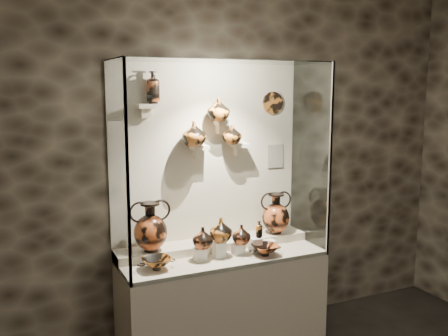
# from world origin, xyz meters

# --- Properties ---
(wall_back) EXTENTS (5.00, 0.02, 3.20)m
(wall_back) POSITION_xyz_m (0.00, 2.50, 1.60)
(wall_back) COLOR #2B231B
(wall_back) RESTS_ON ground
(plinth) EXTENTS (1.70, 0.60, 0.80)m
(plinth) POSITION_xyz_m (0.00, 2.18, 0.40)
(plinth) COLOR beige
(plinth) RESTS_ON floor
(front_tier) EXTENTS (1.68, 0.58, 0.03)m
(front_tier) POSITION_xyz_m (0.00, 2.18, 0.82)
(front_tier) COLOR beige
(front_tier) RESTS_ON plinth
(rear_tier) EXTENTS (1.70, 0.25, 0.10)m
(rear_tier) POSITION_xyz_m (0.00, 2.35, 0.85)
(rear_tier) COLOR beige
(rear_tier) RESTS_ON plinth
(back_panel) EXTENTS (1.70, 0.03, 1.60)m
(back_panel) POSITION_xyz_m (0.00, 2.50, 1.60)
(back_panel) COLOR beige
(back_panel) RESTS_ON plinth
(glass_front) EXTENTS (1.70, 0.01, 1.60)m
(glass_front) POSITION_xyz_m (0.00, 1.88, 1.60)
(glass_front) COLOR white
(glass_front) RESTS_ON plinth
(glass_left) EXTENTS (0.01, 0.60, 1.60)m
(glass_left) POSITION_xyz_m (-0.85, 2.18, 1.60)
(glass_left) COLOR white
(glass_left) RESTS_ON plinth
(glass_right) EXTENTS (0.01, 0.60, 1.60)m
(glass_right) POSITION_xyz_m (0.85, 2.18, 1.60)
(glass_right) COLOR white
(glass_right) RESTS_ON plinth
(glass_top) EXTENTS (1.70, 0.60, 0.01)m
(glass_top) POSITION_xyz_m (0.00, 2.18, 2.40)
(glass_top) COLOR white
(glass_top) RESTS_ON back_panel
(frame_post_left) EXTENTS (0.02, 0.02, 1.60)m
(frame_post_left) POSITION_xyz_m (-0.84, 1.89, 1.60)
(frame_post_left) COLOR gray
(frame_post_left) RESTS_ON plinth
(frame_post_right) EXTENTS (0.02, 0.02, 1.60)m
(frame_post_right) POSITION_xyz_m (0.84, 1.89, 1.60)
(frame_post_right) COLOR gray
(frame_post_right) RESTS_ON plinth
(pedestal_a) EXTENTS (0.09, 0.09, 0.10)m
(pedestal_a) POSITION_xyz_m (-0.22, 2.13, 0.88)
(pedestal_a) COLOR silver
(pedestal_a) RESTS_ON front_tier
(pedestal_b) EXTENTS (0.09, 0.09, 0.13)m
(pedestal_b) POSITION_xyz_m (-0.05, 2.13, 0.90)
(pedestal_b) COLOR silver
(pedestal_b) RESTS_ON front_tier
(pedestal_c) EXTENTS (0.09, 0.09, 0.09)m
(pedestal_c) POSITION_xyz_m (0.12, 2.13, 0.88)
(pedestal_c) COLOR silver
(pedestal_c) RESTS_ON front_tier
(pedestal_d) EXTENTS (0.09, 0.09, 0.12)m
(pedestal_d) POSITION_xyz_m (0.28, 2.13, 0.89)
(pedestal_d) COLOR silver
(pedestal_d) RESTS_ON front_tier
(pedestal_e) EXTENTS (0.09, 0.09, 0.08)m
(pedestal_e) POSITION_xyz_m (0.42, 2.13, 0.87)
(pedestal_e) COLOR silver
(pedestal_e) RESTS_ON front_tier
(bracket_ul) EXTENTS (0.14, 0.12, 0.04)m
(bracket_ul) POSITION_xyz_m (-0.55, 2.42, 2.05)
(bracket_ul) COLOR beige
(bracket_ul) RESTS_ON back_panel
(bracket_ca) EXTENTS (0.14, 0.12, 0.04)m
(bracket_ca) POSITION_xyz_m (-0.10, 2.42, 1.70)
(bracket_ca) COLOR beige
(bracket_ca) RESTS_ON back_panel
(bracket_cb) EXTENTS (0.10, 0.12, 0.04)m
(bracket_cb) POSITION_xyz_m (0.10, 2.42, 1.90)
(bracket_cb) COLOR beige
(bracket_cb) RESTS_ON back_panel
(bracket_cc) EXTENTS (0.14, 0.12, 0.04)m
(bracket_cc) POSITION_xyz_m (0.28, 2.42, 1.70)
(bracket_cc) COLOR beige
(bracket_cc) RESTS_ON back_panel
(amphora_left) EXTENTS (0.42, 0.42, 0.40)m
(amphora_left) POSITION_xyz_m (-0.57, 2.31, 1.10)
(amphora_left) COLOR #B24D22
(amphora_left) RESTS_ON rear_tier
(amphora_right) EXTENTS (0.39, 0.39, 0.37)m
(amphora_right) POSITION_xyz_m (0.59, 2.32, 1.08)
(amphora_right) COLOR #B24D22
(amphora_right) RESTS_ON rear_tier
(jug_a) EXTENTS (0.18, 0.18, 0.17)m
(jug_a) POSITION_xyz_m (-0.20, 2.11, 1.02)
(jug_a) COLOR #B24D22
(jug_a) RESTS_ON pedestal_a
(jug_b) EXTENTS (0.20, 0.20, 0.19)m
(jug_b) POSITION_xyz_m (-0.03, 2.14, 1.06)
(jug_b) COLOR #C66B22
(jug_b) RESTS_ON pedestal_b
(jug_c) EXTENTS (0.16, 0.16, 0.16)m
(jug_c) POSITION_xyz_m (0.14, 2.11, 1.00)
(jug_c) COLOR #B24D22
(jug_c) RESTS_ON pedestal_c
(lekythos_small) EXTENTS (0.08, 0.08, 0.16)m
(lekythos_small) POSITION_xyz_m (0.31, 2.13, 1.03)
(lekythos_small) COLOR #C66B22
(lekythos_small) RESTS_ON pedestal_d
(kylix_left) EXTENTS (0.34, 0.32, 0.11)m
(kylix_left) POSITION_xyz_m (-0.60, 2.07, 0.89)
(kylix_left) COLOR #C66B22
(kylix_left) RESTS_ON front_tier
(kylix_right) EXTENTS (0.34, 0.32, 0.11)m
(kylix_right) POSITION_xyz_m (0.31, 2.01, 0.89)
(kylix_right) COLOR #B24D22
(kylix_right) RESTS_ON front_tier
(lekythos_tall) EXTENTS (0.14, 0.14, 0.29)m
(lekythos_tall) POSITION_xyz_m (-0.49, 2.41, 2.21)
(lekythos_tall) COLOR #B24D22
(lekythos_tall) RESTS_ON bracket_ul
(ovoid_vase_a) EXTENTS (0.23, 0.23, 0.21)m
(ovoid_vase_a) POSITION_xyz_m (-0.17, 2.37, 1.82)
(ovoid_vase_a) COLOR #C66B22
(ovoid_vase_a) RESTS_ON bracket_ca
(ovoid_vase_b) EXTENTS (0.25, 0.25, 0.20)m
(ovoid_vase_b) POSITION_xyz_m (0.05, 2.38, 2.02)
(ovoid_vase_b) COLOR #C66B22
(ovoid_vase_b) RESTS_ON bracket_cb
(ovoid_vase_c) EXTENTS (0.18, 0.18, 0.17)m
(ovoid_vase_c) POSITION_xyz_m (0.19, 2.39, 1.80)
(ovoid_vase_c) COLOR #C66B22
(ovoid_vase_c) RESTS_ON bracket_cc
(wall_plate) EXTENTS (0.20, 0.02, 0.20)m
(wall_plate) POSITION_xyz_m (0.63, 2.47, 2.06)
(wall_plate) COLOR #B36623
(wall_plate) RESTS_ON back_panel
(info_placard) EXTENTS (0.16, 0.01, 0.21)m
(info_placard) POSITION_xyz_m (0.67, 2.47, 1.58)
(info_placard) COLOR beige
(info_placard) RESTS_ON back_panel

